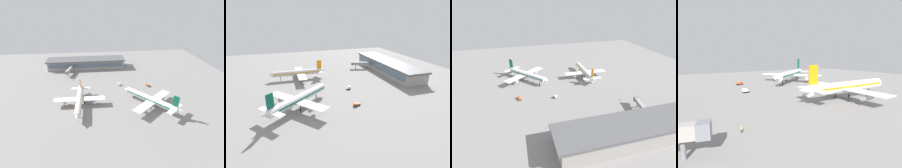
# 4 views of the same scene
# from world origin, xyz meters

# --- Properties ---
(ground) EXTENTS (288.00, 288.00, 0.00)m
(ground) POSITION_xyz_m (0.00, 0.00, 0.00)
(ground) COLOR gray
(airplane_at_gate) EXTENTS (39.74, 44.64, 16.41)m
(airplane_at_gate) POSITION_xyz_m (-40.03, 15.01, 5.97)
(airplane_at_gate) COLOR white
(airplane_at_gate) RESTS_ON ground
(airplane_taxiing) EXTENTS (40.13, 50.21, 15.31)m
(airplane_taxiing) POSITION_xyz_m (15.72, 8.52, 5.56)
(airplane_taxiing) COLOR white
(airplane_taxiing) RESTS_ON ground
(baggage_tug) EXTENTS (3.07, 3.65, 2.30)m
(baggage_tug) POSITION_xyz_m (-20.97, -24.38, 1.16)
(baggage_tug) COLOR black
(baggage_tug) RESTS_ON ground
(pushback_tractor) EXTENTS (3.19, 4.75, 1.90)m
(pushback_tractor) POSITION_xyz_m (-48.22, -19.19, 0.97)
(pushback_tractor) COLOR black
(pushback_tractor) RESTS_ON ground
(ground_crew_worker) EXTENTS (0.57, 0.46, 1.67)m
(ground_crew_worker) POSITION_xyz_m (25.86, -40.46, 0.85)
(ground_crew_worker) COLOR #1E2338
(ground_crew_worker) RESTS_ON ground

